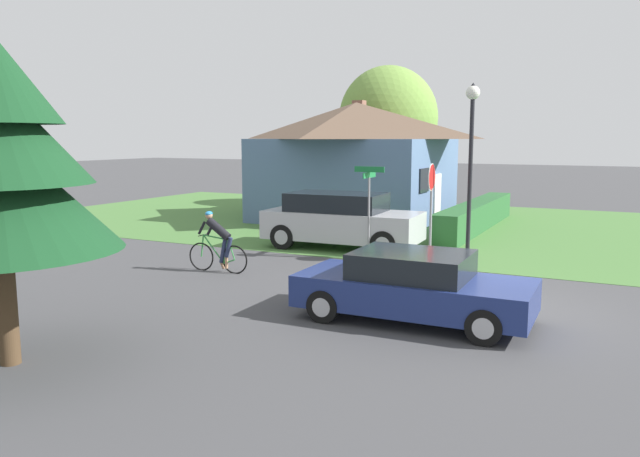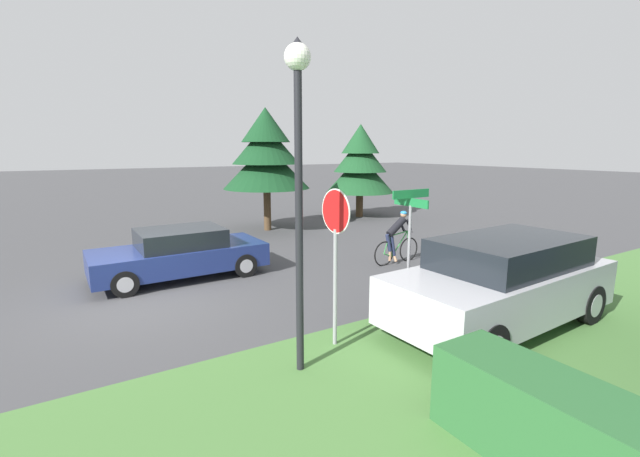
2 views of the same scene
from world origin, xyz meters
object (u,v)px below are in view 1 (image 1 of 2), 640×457
object	(u,v)px
cyclist	(218,243)
stop_sign	(431,192)
parked_suv_right	(341,220)
street_name_sign	(369,195)
cottage_house	(356,159)
deciduous_tree_right	(388,118)
street_lamp	(471,137)
sedan_left_lane	(413,287)

from	to	relation	value
cyclist	stop_sign	bearing A→B (deg)	-144.60
parked_suv_right	street_name_sign	bearing A→B (deg)	138.26
cyclist	street_name_sign	size ratio (longest dim) A/B	0.67
cottage_house	stop_sign	bearing A→B (deg)	-144.79
cottage_house	stop_sign	size ratio (longest dim) A/B	2.79
cottage_house	cyclist	distance (m)	11.56
cyclist	parked_suv_right	xyz separation A→B (m)	(4.57, -1.41, 0.14)
parked_suv_right	street_name_sign	size ratio (longest dim) A/B	1.86
cottage_house	street_name_sign	size ratio (longest dim) A/B	2.91
cyclist	parked_suv_right	distance (m)	4.78
cyclist	parked_suv_right	size ratio (longest dim) A/B	0.36
deciduous_tree_right	parked_suv_right	bearing A→B (deg)	-166.06
stop_sign	street_lamp	distance (m)	1.82
sedan_left_lane	street_lamp	world-z (taller)	street_lamp
stop_sign	street_lamp	xyz separation A→B (m)	(0.44, -0.94, 1.49)
cyclist	parked_suv_right	world-z (taller)	parked_suv_right
cottage_house	cyclist	world-z (taller)	cottage_house
cottage_house	street_lamp	distance (m)	9.90
sedan_left_lane	deciduous_tree_right	xyz separation A→B (m)	(18.74, 7.51, 3.73)
cottage_house	deciduous_tree_right	xyz separation A→B (m)	(5.44, 0.60, 1.85)
parked_suv_right	stop_sign	bearing A→B (deg)	159.69
street_name_sign	stop_sign	bearing A→B (deg)	-86.48
parked_suv_right	street_lamp	size ratio (longest dim) A/B	1.00
parked_suv_right	street_lamp	xyz separation A→B (m)	(-0.57, -4.10, 2.57)
sedan_left_lane	street_name_sign	bearing A→B (deg)	-60.81
stop_sign	deciduous_tree_right	size ratio (longest dim) A/B	0.39
stop_sign	street_name_sign	world-z (taller)	stop_sign
sedan_left_lane	street_lamp	distance (m)	6.56
stop_sign	street_name_sign	size ratio (longest dim) A/B	1.04
cottage_house	cyclist	bearing A→B (deg)	-175.22
sedan_left_lane	deciduous_tree_right	size ratio (longest dim) A/B	0.63
deciduous_tree_right	street_name_sign	bearing A→B (deg)	-161.72
stop_sign	street_lamp	world-z (taller)	street_lamp
street_name_sign	parked_suv_right	bearing A→B (deg)	50.90
cyclist	stop_sign	world-z (taller)	stop_sign
cottage_house	street_name_sign	world-z (taller)	cottage_house
cyclist	street_lamp	world-z (taller)	street_lamp
street_lamp	stop_sign	bearing A→B (deg)	115.11
street_lamp	street_name_sign	distance (m)	3.22
street_lamp	sedan_left_lane	bearing A→B (deg)	-176.44
street_lamp	street_name_sign	xyz separation A→B (m)	(-0.55, 2.72, -1.63)
sedan_left_lane	cyclist	world-z (taller)	cyclist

